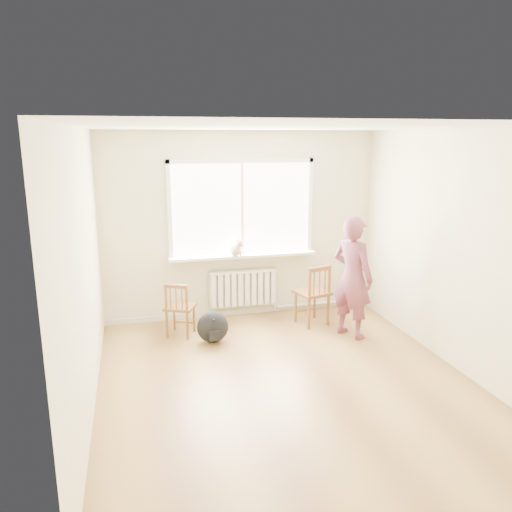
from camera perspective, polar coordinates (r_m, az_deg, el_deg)
floor at (r=5.61m, az=3.54°, el=-14.23°), size 4.50×4.50×0.00m
ceiling at (r=4.97m, az=4.00°, el=14.51°), size 4.50×4.50×0.00m
back_wall at (r=7.25m, az=-1.67°, el=3.49°), size 4.00×0.01×2.70m
window at (r=7.18m, az=-1.65°, el=5.91°), size 2.12×0.05×1.42m
windowsill at (r=7.23m, az=-1.46°, el=0.06°), size 2.15×0.22×0.04m
radiator at (r=7.38m, az=-1.47°, el=-3.61°), size 1.00×0.12×0.55m
heating_pipe at (r=7.87m, az=7.44°, el=-5.37°), size 1.40×0.04×0.04m
baseboard at (r=7.58m, az=-1.58°, el=-6.33°), size 4.00×0.03×0.08m
chair_left at (r=6.73m, az=-8.77°, el=-6.02°), size 0.48×0.48×0.75m
chair_right at (r=7.08m, az=6.67°, el=-4.42°), size 0.53×0.51×0.88m
person at (r=6.67m, az=10.97°, el=-2.41°), size 0.63×0.71×1.62m
cat at (r=7.10m, az=-2.34°, el=0.91°), size 0.26×0.41×0.28m
backpack at (r=6.55m, az=-4.97°, el=-8.10°), size 0.48×0.42×0.41m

